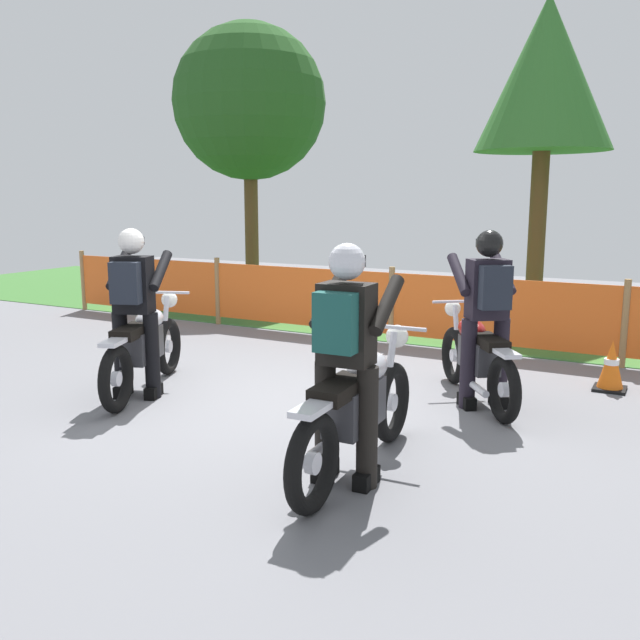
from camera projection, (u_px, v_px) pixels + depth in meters
The scene contains 12 objects.
ground at pixel (270, 402), 6.75m from camera, with size 24.00×24.00×0.02m, color slate.
grass_verge at pixel (450, 313), 11.78m from camera, with size 24.00×5.38×0.01m, color #386B2D.
barrier_fence at pixel (391, 304), 9.35m from camera, with size 11.83×0.08×1.05m.
tree_leftmost at pixel (249, 103), 13.70m from camera, with size 3.07×3.07×5.38m.
tree_near_left at pixel (546, 76), 10.84m from camera, with size 2.17×2.17×5.13m.
motorcycle_lead at pixel (144, 347), 7.03m from camera, with size 0.92×1.95×0.97m.
motorcycle_trailing at pixel (476, 356), 6.69m from camera, with size 1.24×1.64×0.92m.
motorcycle_third at pixel (358, 408), 4.95m from camera, with size 0.62×2.11×1.00m.
rider_lead at pixel (134, 304), 6.72m from camera, with size 0.68×0.77×1.69m.
rider_trailing at pixel (487, 309), 6.40m from camera, with size 0.73×0.78×1.69m.
rider_third at pixel (346, 351), 4.66m from camera, with size 0.56×0.69×1.69m.
traffic_cone at pixel (611, 366), 7.09m from camera, with size 0.32×0.32×0.53m.
Camera 1 is at (3.51, -5.49, 2.00)m, focal length 38.37 mm.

